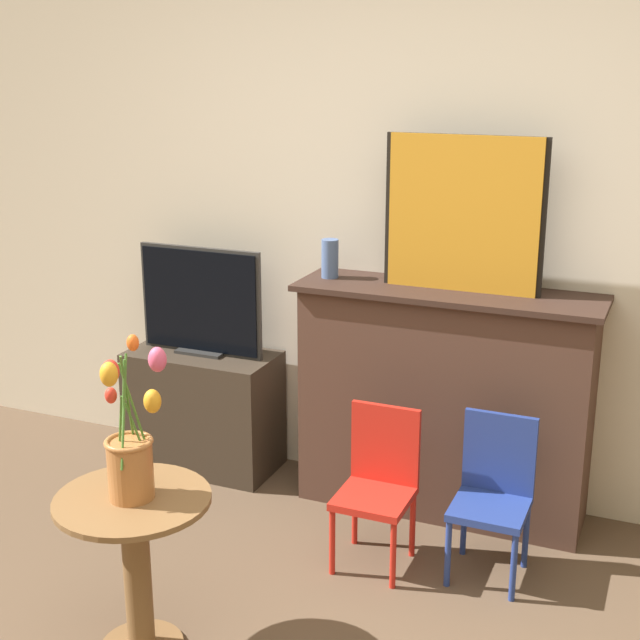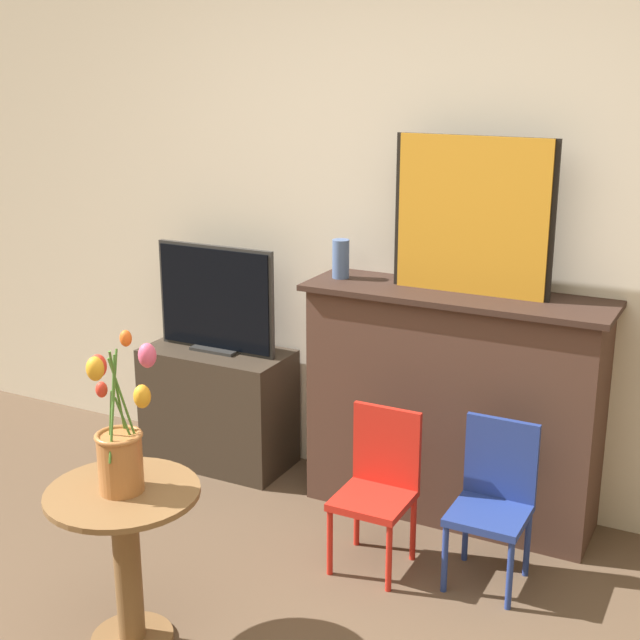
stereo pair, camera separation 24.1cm
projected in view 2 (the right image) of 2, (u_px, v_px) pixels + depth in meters
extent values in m
cube|color=beige|center=(447.00, 202.00, 3.85)|extent=(8.00, 0.06, 2.70)
cube|color=#4C3328|center=(452.00, 405.00, 3.85)|extent=(1.24, 0.35, 1.01)
cube|color=#35231C|center=(457.00, 295.00, 3.70)|extent=(1.30, 0.39, 0.02)
cube|color=black|center=(473.00, 216.00, 3.60)|extent=(0.67, 0.02, 0.64)
cube|color=orange|center=(472.00, 216.00, 3.59)|extent=(0.63, 0.02, 0.64)
cylinder|color=#4C6699|center=(341.00, 259.00, 3.92)|extent=(0.08, 0.08, 0.17)
cube|color=#382D23|center=(219.00, 406.00, 4.41)|extent=(0.72, 0.37, 0.59)
cube|color=#2D2D2D|center=(217.00, 349.00, 4.32)|extent=(0.24, 0.12, 0.01)
cube|color=#2D2D2D|center=(216.00, 298.00, 4.26)|extent=(0.63, 0.02, 0.52)
cube|color=black|center=(215.00, 299.00, 4.25)|extent=(0.60, 0.02, 0.49)
cylinder|color=red|center=(330.00, 542.00, 3.46)|extent=(0.02, 0.02, 0.28)
cylinder|color=red|center=(389.00, 558.00, 3.35)|extent=(0.02, 0.02, 0.28)
cylinder|color=red|center=(357.00, 514.00, 3.68)|extent=(0.02, 0.02, 0.28)
cylinder|color=red|center=(413.00, 528.00, 3.57)|extent=(0.02, 0.02, 0.28)
cube|color=red|center=(373.00, 500.00, 3.47)|extent=(0.28, 0.28, 0.03)
cube|color=red|center=(387.00, 446.00, 3.53)|extent=(0.28, 0.02, 0.33)
cylinder|color=navy|center=(445.00, 559.00, 3.35)|extent=(0.02, 0.02, 0.28)
cylinder|color=navy|center=(510.00, 575.00, 3.24)|extent=(0.02, 0.02, 0.28)
cylinder|color=navy|center=(466.00, 529.00, 3.56)|extent=(0.02, 0.02, 0.28)
cylinder|color=navy|center=(527.00, 544.00, 3.46)|extent=(0.02, 0.02, 0.28)
cube|color=navy|center=(489.00, 515.00, 3.36)|extent=(0.28, 0.28, 0.03)
cube|color=navy|center=(501.00, 458.00, 3.42)|extent=(0.28, 0.02, 0.33)
cylinder|color=brown|center=(133.00, 638.00, 3.10)|extent=(0.28, 0.28, 0.02)
cylinder|color=brown|center=(128.00, 570.00, 3.03)|extent=(0.09, 0.09, 0.56)
cylinder|color=brown|center=(123.00, 493.00, 2.94)|extent=(0.51, 0.51, 0.02)
cylinder|color=#AD6B38|center=(120.00, 463.00, 2.91)|extent=(0.15, 0.15, 0.20)
torus|color=#AD6B38|center=(119.00, 436.00, 2.88)|extent=(0.16, 0.16, 0.02)
cylinder|color=#477A2D|center=(113.00, 409.00, 2.83)|extent=(0.02, 0.07, 0.34)
ellipsoid|color=red|center=(98.00, 366.00, 2.72)|extent=(0.05, 0.05, 0.07)
cylinder|color=#477A2D|center=(126.00, 425.00, 2.88)|extent=(0.05, 0.05, 0.20)
ellipsoid|color=orange|center=(142.00, 396.00, 2.87)|extent=(0.06, 0.06, 0.08)
cylinder|color=#477A2D|center=(125.00, 405.00, 2.86)|extent=(0.06, 0.07, 0.33)
ellipsoid|color=#E0517A|center=(147.00, 355.00, 2.85)|extent=(0.06, 0.06, 0.08)
cylinder|color=#477A2D|center=(113.00, 406.00, 2.83)|extent=(0.04, 0.11, 0.35)
ellipsoid|color=orange|center=(95.00, 369.00, 2.68)|extent=(0.05, 0.05, 0.08)
cylinder|color=#477A2D|center=(111.00, 422.00, 2.88)|extent=(0.03, 0.01, 0.22)
ellipsoid|color=red|center=(102.00, 390.00, 2.86)|extent=(0.04, 0.04, 0.05)
cylinder|color=#477A2D|center=(119.00, 399.00, 2.88)|extent=(0.05, 0.11, 0.36)
ellipsoid|color=orange|center=(126.00, 338.00, 2.93)|extent=(0.04, 0.04, 0.06)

